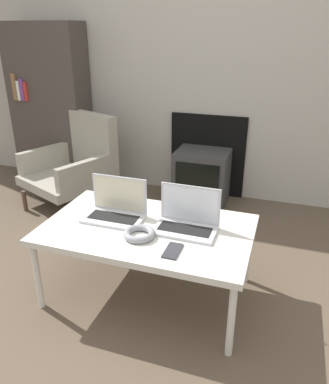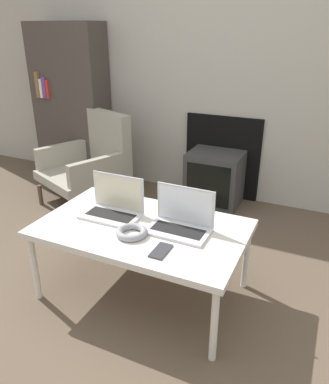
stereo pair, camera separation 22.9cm
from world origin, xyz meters
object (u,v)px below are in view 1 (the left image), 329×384
at_px(laptop_right, 187,220).
at_px(armchair, 77,161).
at_px(headphones, 139,234).
at_px(laptop_left, 116,208).
at_px(phone, 173,251).
at_px(tv, 202,177).

height_order(laptop_right, armchair, armchair).
relative_size(headphones, armchair, 0.20).
relative_size(laptop_left, armchair, 0.39).
relative_size(phone, tv, 0.30).
distance_m(laptop_left, laptop_right, 0.42).
bearing_deg(headphones, laptop_right, 38.14).
bearing_deg(laptop_right, headphones, -141.26).
bearing_deg(tv, headphones, -89.68).
relative_size(laptop_right, headphones, 1.99).
height_order(laptop_left, headphones, laptop_left).
height_order(headphones, tv, headphones).
distance_m(laptop_left, phone, 0.49).
bearing_deg(phone, armchair, 135.81).
height_order(laptop_right, tv, laptop_right).
distance_m(laptop_right, phone, 0.25).
bearing_deg(armchair, laptop_left, -26.49).
bearing_deg(armchair, phone, -21.50).
xyz_separation_m(laptop_right, headphones, (-0.21, -0.17, -0.04)).
distance_m(laptop_right, armchair, 1.66).
bearing_deg(tv, laptop_right, -80.41).
distance_m(headphones, phone, 0.23).
xyz_separation_m(laptop_left, phone, (0.42, -0.25, -0.05)).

